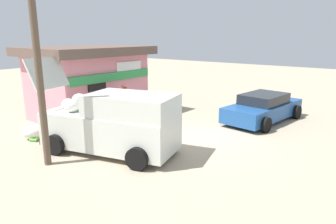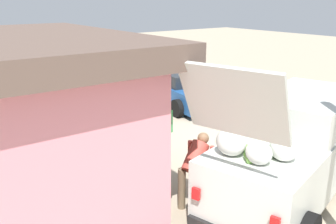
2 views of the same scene
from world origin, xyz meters
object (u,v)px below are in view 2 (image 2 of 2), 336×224
delivery_van (292,148)px  customer_bending (195,166)px  vendor_standing (144,134)px  parked_sedan (179,88)px  storefront_bar (19,125)px  paint_bucket (106,140)px

delivery_van → customer_bending: 2.05m
delivery_van → customer_bending: bearing=68.7°
vendor_standing → parked_sedan: bearing=-45.2°
storefront_bar → delivery_van: (-2.55, -4.48, -0.70)m
storefront_bar → paint_bucket: size_ratio=13.66×
delivery_van → storefront_bar: bearing=60.4°
parked_sedan → paint_bucket: 4.82m
storefront_bar → vendor_standing: bearing=-93.0°
parked_sedan → vendor_standing: 6.13m
storefront_bar → customer_bending: size_ratio=3.78×
delivery_van → paint_bucket: (4.48, 1.85, -0.79)m
storefront_bar → paint_bucket: (1.94, -2.64, -1.49)m
vendor_standing → paint_bucket: 2.22m
storefront_bar → parked_sedan: 8.13m
parked_sedan → vendor_standing: bearing=134.8°
delivery_van → paint_bucket: size_ratio=13.01×
parked_sedan → customer_bending: customer_bending is taller
storefront_bar → delivery_van: size_ratio=1.05×
storefront_bar → paint_bucket: 3.59m
vendor_standing → paint_bucket: (2.07, -0.09, -0.79)m
customer_bending → parked_sedan: bearing=-35.8°
delivery_van → vendor_standing: bearing=38.8°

